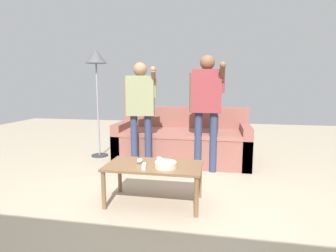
% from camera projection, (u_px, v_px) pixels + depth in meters
% --- Properties ---
extents(ground_plane, '(12.00, 12.00, 0.00)m').
position_uv_depth(ground_plane, '(170.00, 202.00, 2.85)').
color(ground_plane, tan).
extents(couch, '(2.07, 0.87, 0.85)m').
position_uv_depth(couch, '(183.00, 142.00, 4.33)').
color(couch, brown).
rests_on(couch, ground).
extents(coffee_table, '(0.98, 0.52, 0.41)m').
position_uv_depth(coffee_table, '(154.00, 170.00, 2.78)').
color(coffee_table, brown).
rests_on(coffee_table, ground).
extents(snack_bowl, '(0.22, 0.22, 0.06)m').
position_uv_depth(snack_bowl, '(166.00, 165.00, 2.67)').
color(snack_bowl, beige).
rests_on(snack_bowl, coffee_table).
extents(game_remote_nunchuk, '(0.06, 0.09, 0.05)m').
position_uv_depth(game_remote_nunchuk, '(140.00, 160.00, 2.84)').
color(game_remote_nunchuk, white).
rests_on(game_remote_nunchuk, coffee_table).
extents(floor_lamp, '(0.35, 0.35, 1.79)m').
position_uv_depth(floor_lamp, '(96.00, 64.00, 4.44)').
color(floor_lamp, '#2D2D33').
rests_on(floor_lamp, ground).
extents(player_left, '(0.47, 0.30, 1.52)m').
position_uv_depth(player_left, '(141.00, 104.00, 3.78)').
color(player_left, '#2D3856').
rests_on(player_left, ground).
extents(player_right, '(0.48, 0.36, 1.62)m').
position_uv_depth(player_right, '(207.00, 100.00, 3.71)').
color(player_right, '#2D3856').
rests_on(player_right, ground).
extents(game_remote_wand_near, '(0.07, 0.16, 0.03)m').
position_uv_depth(game_remote_wand_near, '(144.00, 166.00, 2.68)').
color(game_remote_wand_near, white).
rests_on(game_remote_wand_near, coffee_table).
extents(game_remote_wand_far, '(0.10, 0.15, 0.03)m').
position_uv_depth(game_remote_wand_far, '(158.00, 166.00, 2.69)').
color(game_remote_wand_far, white).
rests_on(game_remote_wand_far, coffee_table).
extents(game_remote_wand_spare, '(0.13, 0.14, 0.03)m').
position_uv_depth(game_remote_wand_spare, '(161.00, 160.00, 2.90)').
color(game_remote_wand_spare, white).
rests_on(game_remote_wand_spare, coffee_table).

